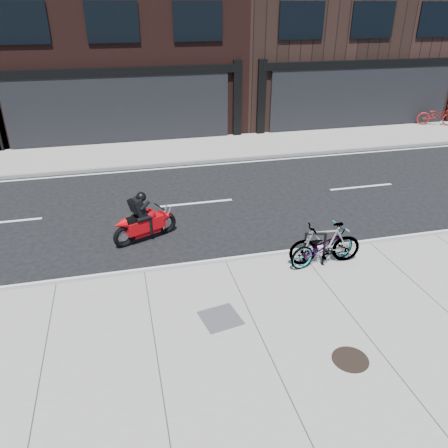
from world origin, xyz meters
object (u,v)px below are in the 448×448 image
object	(u,v)px
bike_rack	(315,246)
bicycle_far	(436,115)
manhole_cover	(350,359)
bicycle_rear	(325,244)
utility_grate	(221,318)
motorcycle	(148,220)
bicycle_front	(323,246)

from	to	relation	value
bike_rack	bicycle_far	world-z (taller)	bicycle_far
manhole_cover	bicycle_far	bearing A→B (deg)	48.75
manhole_cover	bike_rack	bearing A→B (deg)	77.68
bicycle_far	manhole_cover	world-z (taller)	bicycle_far
bicycle_rear	utility_grate	xyz separation A→B (m)	(-2.96, -1.48, -0.53)
bicycle_rear	manhole_cover	bearing A→B (deg)	-12.05
motorcycle	manhole_cover	bearing A→B (deg)	-85.21
bicycle_front	manhole_cover	world-z (taller)	bicycle_front
bicycle_rear	bicycle_far	distance (m)	16.37
motorcycle	bike_rack	bearing A→B (deg)	-57.46
bicycle_rear	bicycle_far	xyz separation A→B (m)	(11.78, 11.37, -0.03)
bicycle_rear	motorcycle	world-z (taller)	motorcycle
bicycle_front	bicycle_far	xyz separation A→B (m)	(11.84, 11.37, 0.04)
bicycle_front	utility_grate	xyz separation A→B (m)	(-2.90, -1.48, -0.46)
bicycle_rear	motorcycle	xyz separation A→B (m)	(-4.06, 2.53, -0.09)
bicycle_front	motorcycle	xyz separation A→B (m)	(-4.00, 2.53, -0.02)
bicycle_far	bike_rack	bearing A→B (deg)	155.59
bicycle_front	manhole_cover	xyz separation A→B (m)	(-0.91, -3.17, -0.46)
motorcycle	manhole_cover	distance (m)	6.50
bicycle_rear	motorcycle	distance (m)	4.78
bike_rack	bicycle_far	size ratio (longest dim) A/B	0.45
manhole_cover	utility_grate	size ratio (longest dim) A/B	0.88
bicycle_front	bike_rack	bearing A→B (deg)	78.89
bike_rack	bicycle_rear	size ratio (longest dim) A/B	0.49
bicycle_rear	bicycle_far	size ratio (longest dim) A/B	0.92
bicycle_rear	manhole_cover	world-z (taller)	bicycle_rear
motorcycle	bicycle_far	distance (m)	18.14
utility_grate	motorcycle	bearing A→B (deg)	105.29
utility_grate	manhole_cover	bearing A→B (deg)	-40.19
motorcycle	bicycle_rear	bearing A→B (deg)	-55.65
bicycle_front	utility_grate	bearing A→B (deg)	105.95
manhole_cover	utility_grate	distance (m)	2.61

